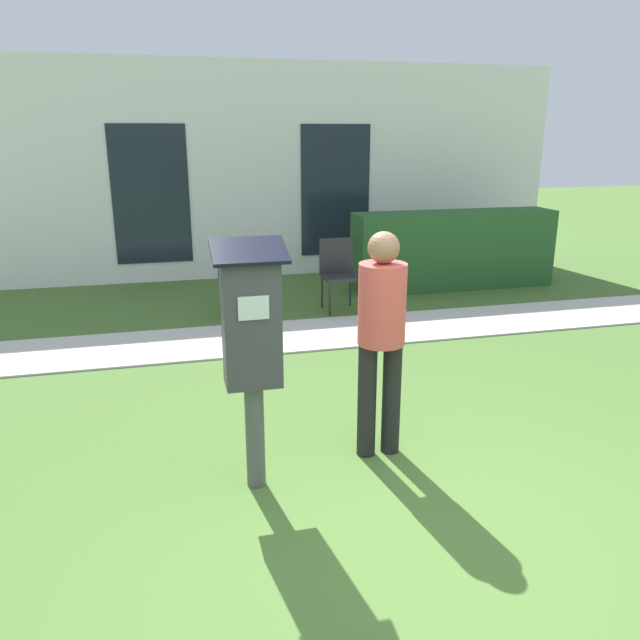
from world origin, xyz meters
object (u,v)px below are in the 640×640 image
(parking_meter, at_px, (252,335))
(person_standing, at_px, (381,328))
(outdoor_chair_left, at_px, (236,271))
(outdoor_chair_middle, at_px, (339,268))

(parking_meter, xyz_separation_m, person_standing, (0.90, 0.20, -0.09))
(person_standing, height_order, outdoor_chair_left, person_standing)
(parking_meter, bearing_deg, person_standing, 12.82)
(parking_meter, relative_size, outdoor_chair_left, 1.77)
(person_standing, height_order, outdoor_chair_middle, person_standing)
(outdoor_chair_middle, bearing_deg, parking_meter, -136.13)
(person_standing, xyz_separation_m, outdoor_chair_left, (-0.52, 3.86, -0.40))
(parking_meter, bearing_deg, outdoor_chair_left, 84.63)
(person_standing, relative_size, outdoor_chair_left, 1.76)
(parking_meter, xyz_separation_m, outdoor_chair_middle, (1.65, 3.89, -0.49))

